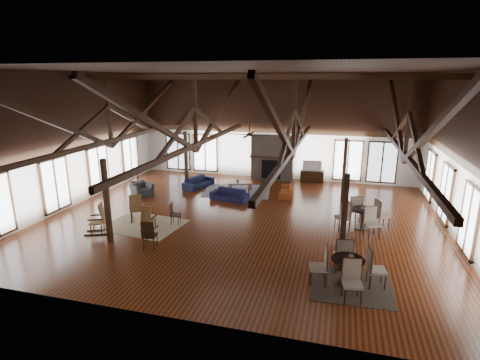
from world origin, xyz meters
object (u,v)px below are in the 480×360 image
(cafe_table_near, at_px, (347,267))
(sofa_orange, at_px, (287,191))
(sofa_navy_front, at_px, (229,195))
(cafe_table_far, at_px, (363,215))
(coffee_table, at_px, (240,183))
(armchair, at_px, (142,190))
(tv_console, at_px, (312,176))
(sofa_navy_left, at_px, (199,182))

(cafe_table_near, bearing_deg, sofa_orange, 109.72)
(sofa_navy_front, xyz_separation_m, cafe_table_far, (6.03, -2.08, 0.29))
(coffee_table, height_order, armchair, armchair)
(coffee_table, height_order, cafe_table_near, cafe_table_near)
(tv_console, bearing_deg, coffee_table, -140.04)
(sofa_navy_front, height_order, sofa_orange, sofa_navy_front)
(sofa_navy_left, distance_m, cafe_table_near, 11.29)
(sofa_navy_left, height_order, sofa_orange, sofa_navy_left)
(sofa_navy_front, height_order, armchair, armchair)
(coffee_table, relative_size, tv_console, 1.07)
(coffee_table, distance_m, tv_console, 4.53)
(cafe_table_near, distance_m, cafe_table_far, 4.50)
(sofa_navy_left, height_order, tv_console, tv_console)
(sofa_navy_front, bearing_deg, coffee_table, 97.24)
(sofa_navy_front, height_order, tv_console, tv_console)
(cafe_table_near, bearing_deg, coffee_table, 123.28)
(sofa_navy_front, xyz_separation_m, armchair, (-4.42, -0.52, 0.05))
(armchair, bearing_deg, tv_console, -24.40)
(cafe_table_far, xyz_separation_m, tv_console, (-2.46, 6.58, -0.24))
(sofa_navy_front, relative_size, cafe_table_far, 0.85)
(armchair, bearing_deg, cafe_table_near, -87.94)
(sofa_navy_front, xyz_separation_m, sofa_orange, (2.57, 1.45, -0.02))
(cafe_table_near, relative_size, cafe_table_far, 1.01)
(coffee_table, bearing_deg, sofa_navy_left, 157.24)
(armchair, bearing_deg, coffee_table, -31.47)
(sofa_orange, bearing_deg, armchair, -77.29)
(cafe_table_near, xyz_separation_m, cafe_table_far, (0.59, 4.46, 0.00))
(armchair, distance_m, cafe_table_near, 11.54)
(sofa_navy_left, height_order, cafe_table_near, cafe_table_near)
(coffee_table, bearing_deg, tv_console, 20.28)
(sofa_navy_front, relative_size, sofa_orange, 1.10)
(sofa_navy_front, distance_m, sofa_orange, 2.95)
(sofa_navy_front, bearing_deg, armchair, -162.32)
(sofa_orange, relative_size, cafe_table_far, 0.77)
(sofa_orange, xyz_separation_m, coffee_table, (-2.47, 0.14, 0.18))
(armchair, relative_size, cafe_table_near, 0.45)
(cafe_table_near, distance_m, tv_console, 11.19)
(coffee_table, bearing_deg, sofa_navy_front, -113.36)
(cafe_table_near, height_order, tv_console, cafe_table_near)
(cafe_table_near, relative_size, tv_console, 1.69)
(sofa_navy_left, bearing_deg, sofa_orange, -76.06)
(sofa_navy_left, relative_size, sofa_orange, 1.16)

